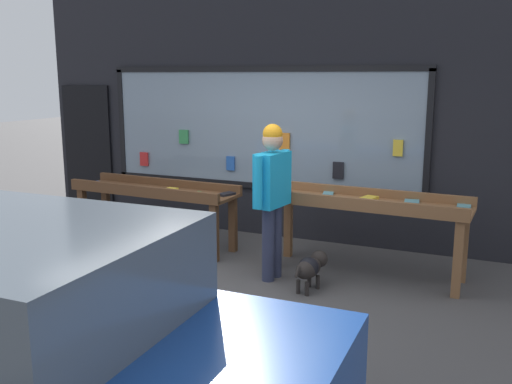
% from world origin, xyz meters
% --- Properties ---
extents(ground_plane, '(40.00, 40.00, 0.00)m').
position_xyz_m(ground_plane, '(0.00, 0.00, 0.00)').
color(ground_plane, '#474444').
extents(shopfront_facade, '(7.88, 0.29, 3.71)m').
position_xyz_m(shopfront_facade, '(-0.06, 2.39, 1.83)').
color(shopfront_facade, black).
rests_on(shopfront_facade, ground_plane).
extents(display_table_left, '(2.32, 0.73, 0.87)m').
position_xyz_m(display_table_left, '(-1.41, 1.20, 0.69)').
color(display_table_left, brown).
rests_on(display_table_left, ground_plane).
extents(display_table_right, '(2.32, 0.76, 0.96)m').
position_xyz_m(display_table_right, '(1.41, 1.20, 0.76)').
color(display_table_right, brown).
rests_on(display_table_right, ground_plane).
extents(person_browsing, '(0.28, 0.68, 1.74)m').
position_xyz_m(person_browsing, '(0.49, 0.66, 1.03)').
color(person_browsing, '#2D334C').
rests_on(person_browsing, ground_plane).
extents(small_dog, '(0.28, 0.60, 0.39)m').
position_xyz_m(small_dog, '(1.00, 0.49, 0.26)').
color(small_dog, black).
rests_on(small_dog, ground_plane).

